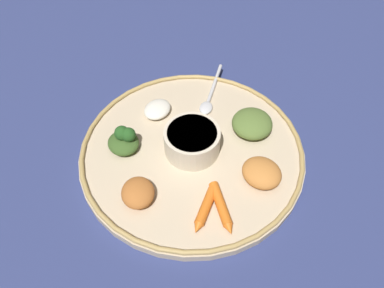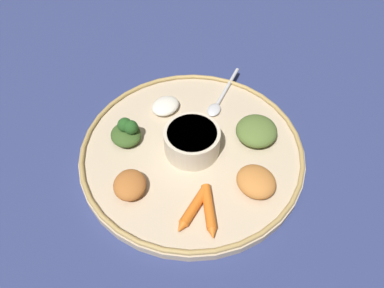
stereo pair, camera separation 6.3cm
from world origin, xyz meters
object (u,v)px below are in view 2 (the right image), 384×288
(center_bowl, at_px, (192,140))
(spoon, at_px, (220,99))
(carrot_near_spoon, at_px, (192,210))
(carrot_outer, at_px, (209,211))
(greens_pile, at_px, (127,132))

(center_bowl, relative_size, spoon, 0.82)
(center_bowl, distance_m, carrot_near_spoon, 0.12)
(spoon, relative_size, carrot_near_spoon, 1.62)
(carrot_outer, bearing_deg, greens_pile, 22.13)
(center_bowl, bearing_deg, carrot_outer, 170.59)
(spoon, relative_size, carrot_outer, 1.28)
(spoon, xyz_separation_m, greens_pile, (-0.03, 0.19, 0.01))
(carrot_near_spoon, xyz_separation_m, carrot_outer, (-0.01, -0.02, -0.00))
(spoon, height_order, carrot_outer, carrot_outer)
(center_bowl, distance_m, greens_pile, 0.11)
(center_bowl, distance_m, spoon, 0.13)
(greens_pile, relative_size, carrot_outer, 0.70)
(center_bowl, relative_size, carrot_outer, 1.05)
(spoon, height_order, greens_pile, greens_pile)
(center_bowl, bearing_deg, greens_pile, 56.79)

